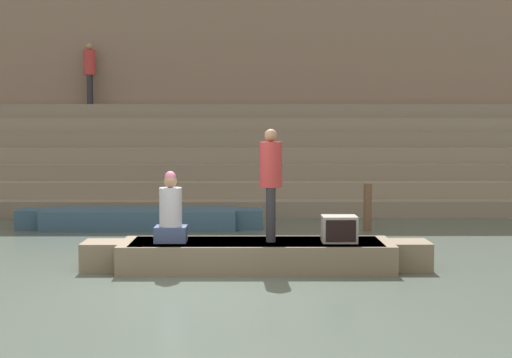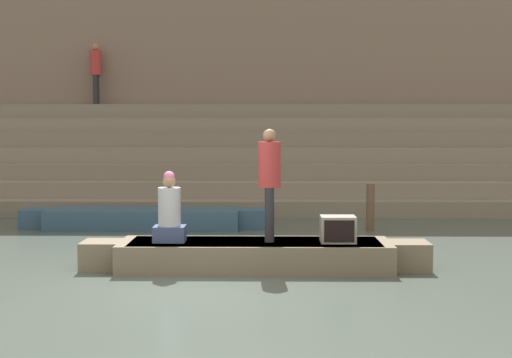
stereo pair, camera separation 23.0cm
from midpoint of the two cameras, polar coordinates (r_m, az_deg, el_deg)
The scene contains 10 objects.
ground_plane at distance 10.13m, azimuth -6.40°, elevation -8.74°, with size 120.00×120.00×0.00m, color #47544C.
ghat_steps at distance 20.11m, azimuth -3.35°, elevation 0.80°, with size 36.00×4.41×2.88m.
back_wall at distance 22.38m, azimuth -3.09°, elevation 10.74°, with size 34.20×1.28×9.58m.
rowboat_main at distance 11.37m, azimuth -0.55°, elevation -6.04°, with size 5.50×1.28×0.44m.
person_standing at distance 11.27m, azimuth 0.61°, elevation 0.19°, with size 0.36×0.36×1.78m.
person_rowing at distance 11.32m, azimuth -7.42°, elevation -2.77°, with size 0.50×0.39×1.12m.
tv_set at distance 11.30m, azimuth 6.10°, elevation -4.00°, with size 0.55×0.42×0.42m.
moored_boat_shore at distance 15.96m, azimuth -9.63°, elevation -3.11°, with size 5.39×1.12×0.42m.
mooring_post at distance 15.57m, azimuth 8.50°, elevation -2.22°, with size 0.18×0.18×1.02m, color brown.
person_on_steps at distance 21.93m, azimuth -13.47°, elevation 8.56°, with size 0.34×0.34×1.80m.
Camera 1 is at (0.95, -9.81, 2.31)m, focal length 50.00 mm.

